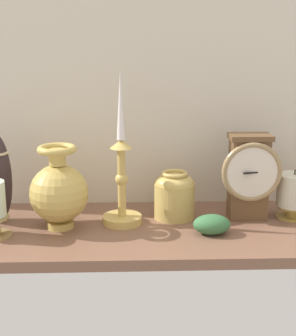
{
  "coord_description": "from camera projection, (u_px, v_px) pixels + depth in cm",
  "views": [
    {
      "loc": [
        -7.31,
        -106.81,
        42.24
      ],
      "look_at": [
        -3.6,
        0.0,
        14.0
      ],
      "focal_mm": 52.74,
      "sensor_mm": 36.0,
      "label": 1
    }
  ],
  "objects": [
    {
      "name": "back_wall",
      "position": [
        160.0,
        78.0,
        1.24
      ],
      "size": [
        120.0,
        2.0,
        65.0
      ],
      "primitive_type": "cube",
      "color": "silver",
      "rests_on": "ground_plane"
    },
    {
      "name": "brass_vase_jar",
      "position": [
        174.0,
        194.0,
        1.18
      ],
      "size": [
        9.78,
        9.78,
        11.49
      ],
      "color": "tan",
      "rests_on": "ground_plane"
    },
    {
      "name": "ground_plane",
      "position": [
        163.0,
        231.0,
        1.15
      ],
      "size": [
        100.0,
        36.0,
        2.4
      ],
      "primitive_type": "cube",
      "color": "brown"
    },
    {
      "name": "pillar_candle_front",
      "position": [
        293.0,
        194.0,
        1.18
      ],
      "size": [
        7.98,
        7.98,
        12.0
      ],
      "color": "#B59542",
      "rests_on": "ground_plane"
    },
    {
      "name": "candlestick_tall_left",
      "position": [
        122.0,
        181.0,
        1.14
      ],
      "size": [
        9.26,
        9.26,
        35.72
      ],
      "color": "#D5B159",
      "rests_on": "ground_plane"
    },
    {
      "name": "brass_vase_bulbous",
      "position": [
        59.0,
        191.0,
        1.12
      ],
      "size": [
        13.29,
        13.29,
        19.27
      ],
      "color": "tan",
      "rests_on": "ground_plane"
    },
    {
      "name": "ivy_sprig",
      "position": [
        212.0,
        224.0,
        1.09
      ],
      "size": [
        8.3,
        5.81,
        4.44
      ],
      "color": "#387040",
      "rests_on": "ground_plane"
    },
    {
      "name": "mantel_clock",
      "position": [
        249.0,
        175.0,
        1.16
      ],
      "size": [
        14.16,
        7.94,
        20.53
      ],
      "color": "brown",
      "rests_on": "ground_plane"
    }
  ]
}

